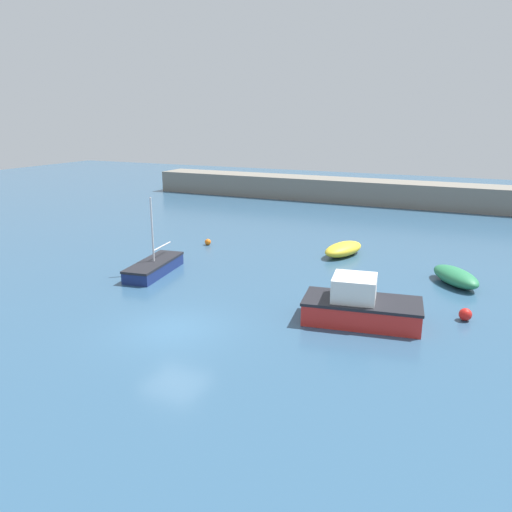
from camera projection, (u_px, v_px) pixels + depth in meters
The scene contains 8 objects.
ground_plane at pixel (174, 331), 19.97m from camera, with size 120.00×120.00×0.20m, color #2D5170.
harbor_breakwater at pixel (366, 191), 48.89m from camera, with size 45.47×3.74×2.22m, color slate.
rowboat_blue_near at pixel (455, 277), 25.17m from camera, with size 3.11×3.49×0.82m.
cabin_cruiser_white at pixel (360, 306), 20.47m from camera, with size 5.05×2.95×1.95m.
open_tender_yellow at pixel (343, 249), 30.42m from camera, with size 2.38×3.63×0.81m.
sailboat_twin_hulled at pixel (154, 267), 26.93m from camera, with size 2.12×4.59×4.16m.
mooring_buoy_red at pixel (465, 314), 20.74m from camera, with size 0.53×0.53×0.53m, color red.
mooring_buoy_orange at pixel (208, 242), 32.95m from camera, with size 0.41×0.41×0.41m, color orange.
Camera 1 is at (10.73, -15.32, 8.21)m, focal length 35.00 mm.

